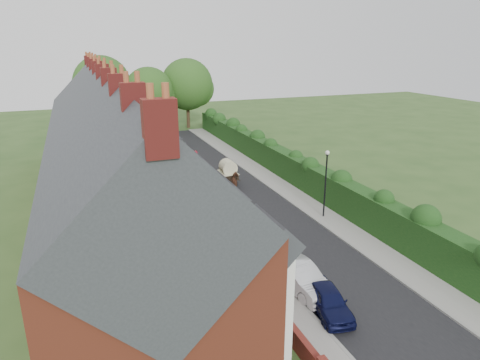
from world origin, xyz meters
The scene contains 23 objects.
ground centered at (0.00, 0.00, 0.00)m, with size 140.00×140.00×0.00m, color #2D4C1E.
road centered at (-0.50, 11.00, 0.01)m, with size 6.00×58.00×0.02m, color black.
pavement_hedge_side centered at (3.60, 11.00, 0.06)m, with size 2.20×58.00×0.12m, color gray.
pavement_house_side centered at (-4.35, 11.00, 0.06)m, with size 1.70×58.00×0.12m, color gray.
kerb_hedge_side centered at (2.55, 11.00, 0.07)m, with size 0.18×58.00×0.13m, color gray.
kerb_house_side centered at (-3.55, 11.00, 0.07)m, with size 0.18×58.00×0.13m, color gray.
hedge centered at (5.40, 11.00, 1.60)m, with size 2.10×58.00×2.85m.
terrace_row centered at (-10.87, 9.98, 4.47)m, with size 9.05×40.50×11.50m.
garden_wall_row centered at (-5.35, 10.00, 0.46)m, with size 0.35×40.35×1.10m.
lamppost centered at (3.40, 4.00, 3.30)m, with size 0.32×0.32×5.16m.
tree_far_left centered at (-2.65, 40.08, 5.71)m, with size 7.14×6.80×9.29m.
tree_far_right centered at (3.39, 42.08, 6.31)m, with size 7.98×7.60×10.31m.
tree_far_back centered at (-8.59, 43.08, 6.62)m, with size 8.40×8.00×10.82m.
car_navy centered at (-2.66, -6.20, 0.64)m, with size 1.52×3.77×1.28m, color black.
car_silver_a centered at (-3.00, -3.91, 0.75)m, with size 1.59×4.55×1.50m, color #B5B6BB.
car_silver_b centered at (-3.00, 2.88, 0.70)m, with size 2.32×5.02×1.40m, color #93959A.
car_white centered at (-3.00, 10.42, 0.70)m, with size 1.95×4.81×1.40m, color silver.
car_green centered at (-2.68, 16.20, 0.74)m, with size 1.74×4.34×1.48m, color black.
car_red centered at (-2.01, 21.80, 0.67)m, with size 1.42×4.06×1.34m, color maroon.
car_beige centered at (-2.45, 24.61, 0.67)m, with size 2.22×4.81×1.34m, color #C3BA8C.
car_grey centered at (-1.79, 30.76, 0.72)m, with size 2.02×4.97×1.44m, color #55585D.
horse centered at (-0.60, 11.92, 0.79)m, with size 0.85×1.87×1.58m, color #4A2A1B.
horse_cart centered at (-0.60, 13.94, 1.35)m, with size 1.48×3.27×2.36m.
Camera 1 is at (-13.08, -21.26, 12.50)m, focal length 32.00 mm.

